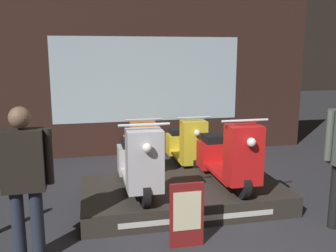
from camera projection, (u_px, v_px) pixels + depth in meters
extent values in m
cube|color=#331E19|center=(148.00, 77.00, 7.62)|extent=(6.93, 0.08, 3.20)
cube|color=silver|center=(148.00, 80.00, 7.58)|extent=(3.81, 0.01, 1.70)
cube|color=#2D2823|center=(183.00, 195.00, 5.22)|extent=(2.78, 1.48, 0.27)
cube|color=silver|center=(199.00, 219.00, 4.51)|extent=(1.95, 0.01, 0.07)
cylinder|color=black|center=(145.00, 193.00, 4.47)|extent=(0.09, 0.35, 0.35)
cylinder|color=black|center=(133.00, 165.00, 5.59)|extent=(0.09, 0.35, 0.35)
cube|color=#BCBCC1|center=(138.00, 178.00, 5.03)|extent=(0.40, 1.06, 0.05)
cube|color=#BCBCC1|center=(144.00, 161.00, 4.42)|extent=(0.42, 0.32, 0.75)
cube|color=#BCBCC1|center=(133.00, 159.00, 5.54)|extent=(0.44, 0.37, 0.40)
cube|color=black|center=(133.00, 143.00, 5.48)|extent=(0.32, 0.33, 0.11)
cylinder|color=silver|center=(144.00, 125.00, 4.32)|extent=(0.60, 0.03, 0.03)
sphere|color=white|center=(147.00, 148.00, 4.17)|extent=(0.11, 0.11, 0.11)
cylinder|color=black|center=(243.00, 185.00, 4.73)|extent=(0.09, 0.35, 0.35)
cylinder|color=black|center=(213.00, 160.00, 5.85)|extent=(0.09, 0.35, 0.35)
cube|color=red|center=(226.00, 171.00, 5.29)|extent=(0.40, 1.06, 0.05)
cube|color=red|center=(243.00, 155.00, 4.68)|extent=(0.42, 0.32, 0.75)
cube|color=red|center=(213.00, 154.00, 5.81)|extent=(0.44, 0.37, 0.40)
cube|color=black|center=(214.00, 138.00, 5.75)|extent=(0.32, 0.33, 0.11)
cylinder|color=silver|center=(245.00, 121.00, 4.59)|extent=(0.60, 0.03, 0.03)
sphere|color=white|center=(252.00, 142.00, 4.43)|extent=(0.11, 0.11, 0.11)
cylinder|color=black|center=(144.00, 168.00, 6.33)|extent=(0.09, 0.35, 0.35)
cylinder|color=black|center=(135.00, 150.00, 7.45)|extent=(0.09, 0.35, 0.35)
cube|color=orange|center=(139.00, 159.00, 6.89)|extent=(0.40, 1.06, 0.05)
cube|color=orange|center=(144.00, 145.00, 6.28)|extent=(0.42, 0.32, 0.75)
cube|color=orange|center=(135.00, 146.00, 7.41)|extent=(0.44, 0.37, 0.40)
cube|color=black|center=(135.00, 134.00, 7.35)|extent=(0.32, 0.33, 0.11)
cylinder|color=silver|center=(143.00, 119.00, 6.19)|extent=(0.60, 0.03, 0.03)
sphere|color=white|center=(146.00, 135.00, 6.03)|extent=(0.11, 0.11, 0.11)
cylinder|color=black|center=(194.00, 164.00, 6.52)|extent=(0.09, 0.35, 0.35)
cylinder|color=black|center=(178.00, 148.00, 7.63)|extent=(0.09, 0.35, 0.35)
cube|color=yellow|center=(185.00, 156.00, 7.08)|extent=(0.40, 1.06, 0.05)
cube|color=yellow|center=(194.00, 142.00, 6.46)|extent=(0.42, 0.32, 0.75)
cube|color=yellow|center=(178.00, 144.00, 7.59)|extent=(0.44, 0.37, 0.40)
cube|color=black|center=(178.00, 132.00, 7.53)|extent=(0.32, 0.33, 0.11)
cylinder|color=silver|center=(194.00, 117.00, 6.37)|extent=(0.60, 0.03, 0.03)
sphere|color=white|center=(197.00, 133.00, 6.22)|extent=(0.11, 0.11, 0.11)
cylinder|color=#232838|center=(19.00, 227.00, 3.73)|extent=(0.13, 0.13, 0.77)
cylinder|color=#232838|center=(38.00, 225.00, 3.77)|extent=(0.13, 0.13, 0.77)
cube|color=black|center=(23.00, 160.00, 3.62)|extent=(0.40, 0.23, 0.61)
cylinder|color=black|center=(49.00, 156.00, 3.67)|extent=(0.08, 0.08, 0.56)
sphere|color=brown|center=(20.00, 117.00, 3.54)|extent=(0.21, 0.21, 0.21)
cylinder|color=black|center=(335.00, 196.00, 4.48)|extent=(0.13, 0.13, 0.81)
cylinder|color=#474C47|center=(329.00, 135.00, 4.30)|extent=(0.08, 0.08, 0.59)
cube|color=maroon|center=(187.00, 215.00, 4.05)|extent=(0.38, 0.04, 0.73)
cube|color=beige|center=(187.00, 211.00, 4.02)|extent=(0.31, 0.01, 0.44)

